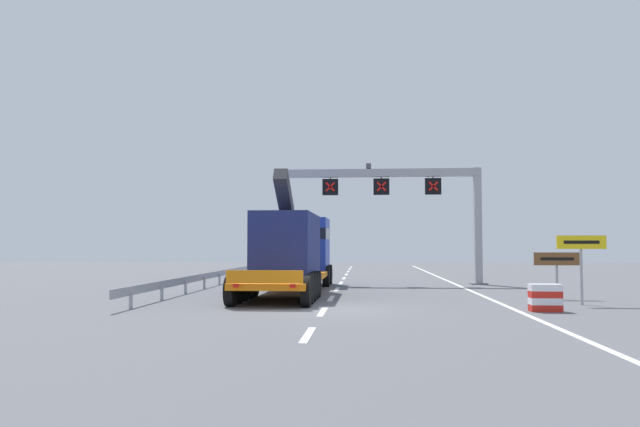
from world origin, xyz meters
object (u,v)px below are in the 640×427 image
heavy_haul_truck_orange (295,249)px  tourist_info_sign_brown (557,263)px  overhead_lane_gantry (408,191)px  crash_barrier_striped (545,298)px  exit_sign_yellow (581,251)px

heavy_haul_truck_orange → tourist_info_sign_brown: heavy_haul_truck_orange is taller
overhead_lane_gantry → crash_barrier_striped: (3.45, -13.77, -4.81)m
heavy_haul_truck_orange → crash_barrier_striped: bearing=-41.4°
overhead_lane_gantry → exit_sign_yellow: (5.46, -11.42, -3.29)m
overhead_lane_gantry → exit_sign_yellow: overhead_lane_gantry is taller
heavy_haul_truck_orange → tourist_info_sign_brown: size_ratio=7.47×
overhead_lane_gantry → heavy_haul_truck_orange: bearing=-136.2°
crash_barrier_striped → overhead_lane_gantry: bearing=104.1°
overhead_lane_gantry → tourist_info_sign_brown: 11.11m
heavy_haul_truck_orange → crash_barrier_striped: (9.27, -8.18, -1.54)m
tourist_info_sign_brown → crash_barrier_striped: tourist_info_sign_brown is taller
heavy_haul_truck_orange → tourist_info_sign_brown: (11.16, -3.37, -0.53)m
overhead_lane_gantry → tourist_info_sign_brown: size_ratio=6.04×
exit_sign_yellow → tourist_info_sign_brown: exit_sign_yellow is taller
heavy_haul_truck_orange → exit_sign_yellow: heavy_haul_truck_orange is taller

